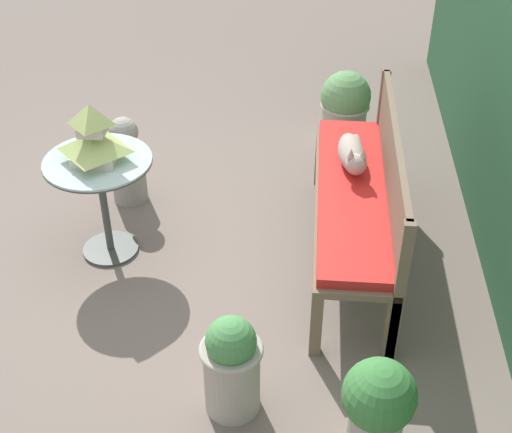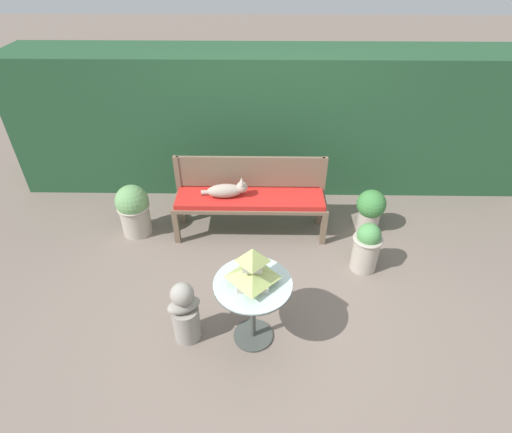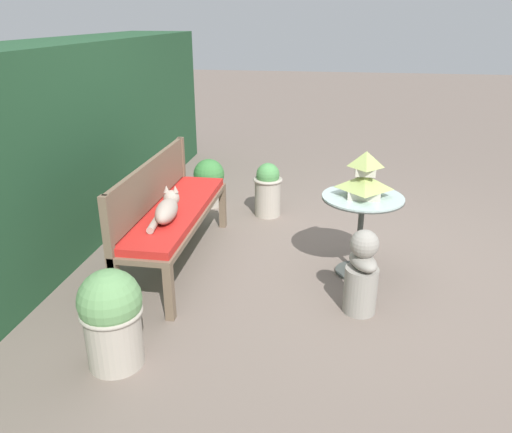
{
  "view_description": "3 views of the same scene",
  "coord_description": "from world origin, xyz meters",
  "px_view_note": "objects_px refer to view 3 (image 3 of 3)",
  "views": [
    {
      "loc": [
        3.16,
        0.86,
        2.76
      ],
      "look_at": [
        -0.08,
        0.59,
        0.39
      ],
      "focal_mm": 50.0,
      "sensor_mm": 36.0,
      "label": 1
    },
    {
      "loc": [
        -0.12,
        -2.49,
        2.89
      ],
      "look_at": [
        -0.17,
        0.56,
        0.64
      ],
      "focal_mm": 28.0,
      "sensor_mm": 36.0,
      "label": 2
    },
    {
      "loc": [
        -3.81,
        -0.08,
        1.93
      ],
      "look_at": [
        -0.26,
        0.49,
        0.47
      ],
      "focal_mm": 35.0,
      "sensor_mm": 36.0,
      "label": 3
    }
  ],
  "objects_px": {
    "garden_bust": "(362,274)",
    "potted_plant_patio_mid": "(268,189)",
    "patio_table": "(362,214)",
    "cat": "(167,209)",
    "potted_plant_bench_right": "(112,317)",
    "garden_bench": "(177,215)",
    "potted_plant_bench_left": "(209,180)",
    "pagoda_birdhouse": "(365,178)"
  },
  "relations": [
    {
      "from": "garden_bust",
      "to": "potted_plant_bench_right",
      "type": "bearing_deg",
      "value": 93.48
    },
    {
      "from": "pagoda_birdhouse",
      "to": "potted_plant_patio_mid",
      "type": "relative_size",
      "value": 0.63
    },
    {
      "from": "garden_bench",
      "to": "potted_plant_patio_mid",
      "type": "distance_m",
      "value": 1.32
    },
    {
      "from": "potted_plant_bench_left",
      "to": "potted_plant_patio_mid",
      "type": "distance_m",
      "value": 0.68
    },
    {
      "from": "garden_bench",
      "to": "pagoda_birdhouse",
      "type": "xyz_separation_m",
      "value": [
        0.06,
        -1.45,
        0.37
      ]
    },
    {
      "from": "potted_plant_bench_left",
      "to": "potted_plant_bench_right",
      "type": "height_order",
      "value": "potted_plant_bench_right"
    },
    {
      "from": "pagoda_birdhouse",
      "to": "garden_bust",
      "type": "relative_size",
      "value": 0.57
    },
    {
      "from": "potted_plant_bench_right",
      "to": "potted_plant_patio_mid",
      "type": "bearing_deg",
      "value": -12.66
    },
    {
      "from": "garden_bust",
      "to": "potted_plant_bench_left",
      "type": "bearing_deg",
      "value": 13.88
    },
    {
      "from": "cat",
      "to": "pagoda_birdhouse",
      "type": "height_order",
      "value": "pagoda_birdhouse"
    },
    {
      "from": "cat",
      "to": "garden_bust",
      "type": "height_order",
      "value": "cat"
    },
    {
      "from": "pagoda_birdhouse",
      "to": "garden_bust",
      "type": "distance_m",
      "value": 0.76
    },
    {
      "from": "garden_bench",
      "to": "potted_plant_patio_mid",
      "type": "bearing_deg",
      "value": -25.94
    },
    {
      "from": "potted_plant_bench_left",
      "to": "potted_plant_bench_right",
      "type": "bearing_deg",
      "value": -177.86
    },
    {
      "from": "pagoda_birdhouse",
      "to": "potted_plant_bench_left",
      "type": "height_order",
      "value": "pagoda_birdhouse"
    },
    {
      "from": "garden_bench",
      "to": "cat",
      "type": "xyz_separation_m",
      "value": [
        -0.24,
        -0.01,
        0.15
      ]
    },
    {
      "from": "patio_table",
      "to": "potted_plant_bench_right",
      "type": "relative_size",
      "value": 1.07
    },
    {
      "from": "patio_table",
      "to": "garden_bust",
      "type": "relative_size",
      "value": 1.06
    },
    {
      "from": "potted_plant_patio_mid",
      "to": "garden_bust",
      "type": "bearing_deg",
      "value": -152.4
    },
    {
      "from": "cat",
      "to": "potted_plant_bench_left",
      "type": "height_order",
      "value": "cat"
    },
    {
      "from": "garden_bust",
      "to": "potted_plant_bench_left",
      "type": "distance_m",
      "value": 2.41
    },
    {
      "from": "pagoda_birdhouse",
      "to": "potted_plant_bench_left",
      "type": "distance_m",
      "value": 2.08
    },
    {
      "from": "garden_bench",
      "to": "garden_bust",
      "type": "relative_size",
      "value": 2.73
    },
    {
      "from": "garden_bench",
      "to": "potted_plant_patio_mid",
      "type": "xyz_separation_m",
      "value": [
        1.18,
        -0.57,
        -0.15
      ]
    },
    {
      "from": "cat",
      "to": "potted_plant_bench_right",
      "type": "height_order",
      "value": "cat"
    },
    {
      "from": "potted_plant_bench_right",
      "to": "potted_plant_patio_mid",
      "type": "xyz_separation_m",
      "value": [
        2.48,
        -0.56,
        -0.04
      ]
    },
    {
      "from": "garden_bench",
      "to": "cat",
      "type": "relative_size",
      "value": 3.25
    },
    {
      "from": "garden_bench",
      "to": "patio_table",
      "type": "relative_size",
      "value": 2.57
    },
    {
      "from": "potted_plant_bench_left",
      "to": "potted_plant_patio_mid",
      "type": "height_order",
      "value": "potted_plant_patio_mid"
    },
    {
      "from": "cat",
      "to": "patio_table",
      "type": "relative_size",
      "value": 0.79
    },
    {
      "from": "potted_plant_bench_right",
      "to": "potted_plant_patio_mid",
      "type": "distance_m",
      "value": 2.55
    },
    {
      "from": "garden_bench",
      "to": "potted_plant_bench_right",
      "type": "relative_size",
      "value": 2.74
    },
    {
      "from": "potted_plant_bench_right",
      "to": "garden_bench",
      "type": "bearing_deg",
      "value": 0.75
    },
    {
      "from": "garden_bench",
      "to": "pagoda_birdhouse",
      "type": "relative_size",
      "value": 4.8
    },
    {
      "from": "patio_table",
      "to": "potted_plant_bench_right",
      "type": "height_order",
      "value": "patio_table"
    },
    {
      "from": "garden_bench",
      "to": "potted_plant_bench_left",
      "type": "bearing_deg",
      "value": 3.47
    },
    {
      "from": "potted_plant_bench_left",
      "to": "cat",
      "type": "bearing_deg",
      "value": -176.75
    },
    {
      "from": "patio_table",
      "to": "potted_plant_bench_right",
      "type": "xyz_separation_m",
      "value": [
        -1.36,
        1.44,
        -0.19
      ]
    },
    {
      "from": "garden_bust",
      "to": "potted_plant_patio_mid",
      "type": "bearing_deg",
      "value": 1.94
    },
    {
      "from": "patio_table",
      "to": "potted_plant_bench_left",
      "type": "relative_size",
      "value": 1.27
    },
    {
      "from": "pagoda_birdhouse",
      "to": "potted_plant_bench_right",
      "type": "bearing_deg",
      "value": 133.5
    },
    {
      "from": "patio_table",
      "to": "potted_plant_bench_right",
      "type": "bearing_deg",
      "value": 133.5
    }
  ]
}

